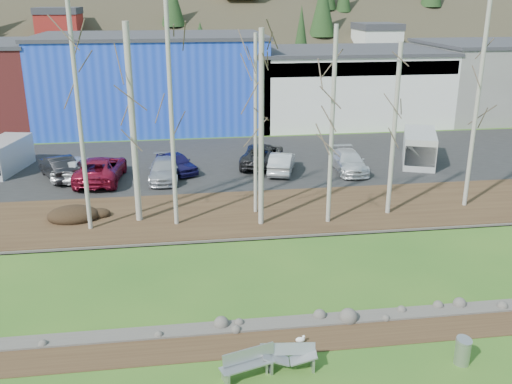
{
  "coord_description": "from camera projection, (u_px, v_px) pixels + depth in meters",
  "views": [
    {
      "loc": [
        -4.06,
        -14.99,
        11.55
      ],
      "look_at": [
        -0.38,
        11.0,
        2.5
      ],
      "focal_mm": 40.0,
      "sensor_mm": 36.0,
      "label": 1
    }
  ],
  "objects": [
    {
      "name": "birch_0",
      "position": [
        80.0,
        120.0,
        27.68
      ],
      "size": [
        0.22,
        0.22,
        11.38
      ],
      "color": "#B9B4A7",
      "rests_on": "far_bank"
    },
    {
      "name": "ground",
      "position": [
        316.0,
        375.0,
        18.33
      ],
      "size": [
        200.0,
        200.0,
        0.0
      ],
      "primitive_type": "plane",
      "color": "#2C581B",
      "rests_on": "ground"
    },
    {
      "name": "van_white",
      "position": [
        419.0,
        148.0,
        40.66
      ],
      "size": [
        3.87,
        5.56,
        2.24
      ],
      "rotation": [
        0.0,
        0.0,
        -0.38
      ],
      "color": "silver",
      "rests_on": "parking_lot"
    },
    {
      "name": "birch_6",
      "position": [
        394.0,
        131.0,
        30.18
      ],
      "size": [
        0.24,
        0.24,
        9.23
      ],
      "color": "#B9B4A7",
      "rests_on": "far_bank"
    },
    {
      "name": "building_white",
      "position": [
        342.0,
        84.0,
        55.31
      ],
      "size": [
        18.36,
        12.24,
        6.8
      ],
      "color": "silver",
      "rests_on": "ground"
    },
    {
      "name": "car_6",
      "position": [
        262.0,
        154.0,
        40.37
      ],
      "size": [
        4.02,
        6.04,
        1.54
      ],
      "primitive_type": "imported",
      "rotation": [
        0.0,
        0.0,
        2.86
      ],
      "color": "#242426",
      "rests_on": "parking_lot"
    },
    {
      "name": "birch_5",
      "position": [
        332.0,
        128.0,
        28.79
      ],
      "size": [
        0.22,
        0.22,
        10.14
      ],
      "color": "#B9B4A7",
      "rests_on": "far_bank"
    },
    {
      "name": "seagull",
      "position": [
        300.0,
        339.0,
        19.95
      ],
      "size": [
        0.39,
        0.19,
        0.29
      ],
      "rotation": [
        0.0,
        0.0,
        0.3
      ],
      "color": "gold",
      "rests_on": "ground"
    },
    {
      "name": "building_grey",
      "position": [
        496.0,
        79.0,
        57.37
      ],
      "size": [
        14.28,
        12.24,
        7.3
      ],
      "color": "slate",
      "rests_on": "ground"
    },
    {
      "name": "building_blue",
      "position": [
        153.0,
        80.0,
        52.69
      ],
      "size": [
        20.4,
        12.24,
        8.3
      ],
      "color": "blue",
      "rests_on": "ground"
    },
    {
      "name": "parking_lot",
      "position": [
        234.0,
        162.0,
        41.71
      ],
      "size": [
        80.0,
        14.0,
        0.14
      ],
      "primitive_type": "cube",
      "color": "black",
      "rests_on": "ground"
    },
    {
      "name": "birch_4",
      "position": [
        256.0,
        127.0,
        30.26
      ],
      "size": [
        0.2,
        0.2,
        9.65
      ],
      "color": "#B9B4A7",
      "rests_on": "far_bank"
    },
    {
      "name": "car_1",
      "position": [
        59.0,
        167.0,
        37.45
      ],
      "size": [
        3.47,
        4.91,
        1.54
      ],
      "primitive_type": "imported",
      "rotation": [
        0.0,
        0.0,
        3.59
      ],
      "color": "black",
      "rests_on": "parking_lot"
    },
    {
      "name": "near_bank_rocks",
      "position": [
        296.0,
        323.0,
        21.24
      ],
      "size": [
        80.0,
        0.8,
        0.5
      ],
      "primitive_type": null,
      "color": "#47423D",
      "rests_on": "ground"
    },
    {
      "name": "car_2",
      "position": [
        101.0,
        169.0,
        36.88
      ],
      "size": [
        3.15,
        5.98,
        1.6
      ],
      "primitive_type": "imported",
      "rotation": [
        0.0,
        0.0,
        3.06
      ],
      "color": "maroon",
      "rests_on": "parking_lot"
    },
    {
      "name": "birch_3",
      "position": [
        261.0,
        131.0,
        28.56
      ],
      "size": [
        0.27,
        0.27,
        9.98
      ],
      "color": "#B9B4A7",
      "rests_on": "far_bank"
    },
    {
      "name": "car_3",
      "position": [
        164.0,
        169.0,
        37.25
      ],
      "size": [
        2.05,
        4.67,
        1.34
      ],
      "primitive_type": "imported",
      "rotation": [
        0.0,
        0.0,
        -0.04
      ],
      "color": "#A7A8AF",
      "rests_on": "parking_lot"
    },
    {
      "name": "river",
      "position": [
        277.0,
        273.0,
        25.07
      ],
      "size": [
        80.0,
        8.0,
        0.9
      ],
      "primitive_type": null,
      "color": "#151B32",
      "rests_on": "ground"
    },
    {
      "name": "car_4",
      "position": [
        176.0,
        163.0,
        38.73
      ],
      "size": [
        3.22,
        4.29,
        1.36
      ],
      "primitive_type": "imported",
      "rotation": [
        0.0,
        0.0,
        0.46
      ],
      "color": "#1C174F",
      "rests_on": "parking_lot"
    },
    {
      "name": "birch_1",
      "position": [
        133.0,
        126.0,
        28.99
      ],
      "size": [
        0.32,
        0.32,
        10.27
      ],
      "color": "#B9B4A7",
      "rests_on": "far_bank"
    },
    {
      "name": "birch_2",
      "position": [
        171.0,
        116.0,
        28.27
      ],
      "size": [
        0.22,
        0.22,
        11.54
      ],
      "color": "#B9B4A7",
      "rests_on": "far_bank"
    },
    {
      "name": "bench_damaged",
      "position": [
        289.0,
        357.0,
        18.58
      ],
      "size": [
        1.85,
        0.77,
        0.8
      ],
      "rotation": [
        0.0,
        0.0,
        -0.1
      ],
      "color": "#A8AAAD",
      "rests_on": "ground"
    },
    {
      "name": "dirt_mound",
      "position": [
        73.0,
        214.0,
        30.66
      ],
      "size": [
        2.74,
        1.94,
        0.54
      ],
      "primitive_type": "ellipsoid",
      "color": "black",
      "rests_on": "far_bank"
    },
    {
      "name": "far_bank",
      "position": [
        254.0,
        212.0,
        31.88
      ],
      "size": [
        80.0,
        7.0,
        0.15
      ],
      "primitive_type": "cube",
      "color": "#382616",
      "rests_on": "ground"
    },
    {
      "name": "birch_7",
      "position": [
        477.0,
        105.0,
        30.95
      ],
      "size": [
        0.24,
        0.24,
        11.59
      ],
      "color": "#B9B4A7",
      "rests_on": "far_bank"
    },
    {
      "name": "bench_intact",
      "position": [
        248.0,
        364.0,
        18.16
      ],
      "size": [
        1.87,
        1.03,
        0.9
      ],
      "rotation": [
        0.0,
        0.0,
        0.3
      ],
      "color": "#A8AAAD",
      "rests_on": "ground"
    },
    {
      "name": "car_0",
      "position": [
        75.0,
        167.0,
        37.5
      ],
      "size": [
        2.84,
        4.78,
        1.53
      ],
      "primitive_type": "imported",
      "rotation": [
        0.0,
        0.0,
        2.89
      ],
      "color": "white",
      "rests_on": "parking_lot"
    },
    {
      "name": "car_5",
      "position": [
        282.0,
        162.0,
        38.7
      ],
      "size": [
        2.65,
        4.5,
        1.4
      ],
      "primitive_type": "imported",
      "rotation": [
        0.0,
        0.0,
        2.85
      ],
      "color": "silver",
      "rests_on": "parking_lot"
    },
    {
      "name": "dirt_strip",
      "position": [
        302.0,
        338.0,
        20.3
      ],
      "size": [
        80.0,
        1.8,
        0.03
      ],
      "primitive_type": "cube",
      "color": "#382616",
      "rests_on": "ground"
    },
    {
      "name": "far_bank_rocks",
      "position": [
        263.0,
        236.0,
        28.91
      ],
      "size": [
        80.0,
        0.8,
        0.46
      ],
      "primitive_type": null,
      "color": "#47423D",
      "rests_on": "ground"
    },
    {
      "name": "car_7",
      "position": [
        348.0,
        161.0,
        38.98
      ],
      "size": [
        2.05,
        4.79,
        1.37
      ],
      "primitive_type": "imported",
      "rotation": [
        0.0,
        0.0,
        -0.03
      ],
      "color": "silver",
      "rests_on": "parking_lot"
    },
    {
      "name": "litter_bin",
      "position": [
        463.0,
        352.0,
        18.78
      ],
      "size": [
        0.67,
        0.67,
        0.87
      ],
      "primitive_type": "cylinder",
      "rotation": [
        0.0,
        0.0,
        0.43
      ],
      "color": "#A8AAAD",
      "rests_on": "ground"
    },
    {
      "name": "van_grey",
      "position": [
        2.0,
        156.0,
        38.75
      ],
      "size": [
        3.03,
        5.21,
        2.14
      ],
      "rotation": [
        0.0,
        0.0,
        -0.21
      ],
      "color": "silver",
      "rests_on": "parking_lot"
    }
  ]
}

